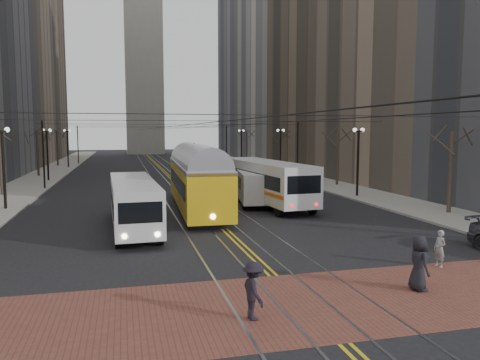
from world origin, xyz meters
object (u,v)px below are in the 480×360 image
pedestrian_b (440,249)px  pedestrian_d (253,291)px  transit_bus (133,205)px  sedan_grey (218,177)px  cargo_van (254,189)px  pedestrian_a (419,263)px  rear_bus (266,183)px  sedan_silver (229,170)px  clock_tower (142,6)px  streetcar (197,185)px

pedestrian_b → pedestrian_d: pedestrian_d is taller
transit_bus → sedan_grey: (9.03, 20.21, -0.56)m
transit_bus → cargo_van: size_ratio=1.94×
pedestrian_a → pedestrian_d: bearing=103.9°
rear_bus → sedan_silver: rear_bus is taller
transit_bus → clock_tower: bearing=84.8°
streetcar → pedestrian_d: streetcar is taller
cargo_van → sedan_grey: size_ratio=1.17×
transit_bus → pedestrian_d: 14.65m
transit_bus → cargo_van: 11.06m
pedestrian_b → pedestrian_d: bearing=-77.4°
transit_bus → rear_bus: (10.03, 6.68, 0.25)m
clock_tower → transit_bus: (-5.03, -92.56, -34.56)m
rear_bus → pedestrian_b: (2.03, -17.62, -0.88)m
clock_tower → pedestrian_d: bearing=-91.0°
cargo_van → rear_bus: bearing=25.5°
sedan_silver → transit_bus: bearing=-106.5°
sedan_silver → pedestrian_d: 43.85m
clock_tower → cargo_van: (4.00, -86.18, -34.68)m
sedan_grey → pedestrian_a: size_ratio=2.54×
clock_tower → streetcar: 93.60m
sedan_silver → pedestrian_d: bearing=-95.4°
streetcar → pedestrian_a: 19.30m
streetcar → sedan_silver: size_ratio=2.93×
sedan_silver → rear_bus: bearing=-89.0°
pedestrian_a → pedestrian_b: (2.58, 2.29, -0.21)m
rear_bus → sedan_grey: bearing=89.0°
transit_bus → pedestrian_d: size_ratio=6.41×
sedan_silver → pedestrian_a: 41.93m
rear_bus → pedestrian_d: bearing=-113.5°
transit_bus → streetcar: size_ratio=0.74×
cargo_van → sedan_silver: bearing=90.8°
sedan_silver → pedestrian_b: 39.57m
rear_bus → pedestrian_a: (-0.56, -19.91, -0.67)m
sedan_grey → pedestrian_b: 31.29m
clock_tower → pedestrian_a: 111.51m
pedestrian_a → pedestrian_b: 3.46m
transit_bus → sedan_grey: size_ratio=2.27×
transit_bus → sedan_silver: transit_bus is taller
sedan_grey → pedestrian_a: bearing=-97.8°
clock_tower → sedan_grey: clock_tower is taller
clock_tower → pedestrian_a: clock_tower is taller
sedan_grey → pedestrian_a: 33.43m
sedan_silver → clock_tower: bearing=102.6°
cargo_van → pedestrian_b: bearing=-71.5°
pedestrian_b → streetcar: bearing=-163.3°
cargo_van → sedan_grey: cargo_van is taller
streetcar → pedestrian_d: 19.79m
pedestrian_b → pedestrian_d: 9.54m
sedan_silver → pedestrian_b: sedan_silver is taller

